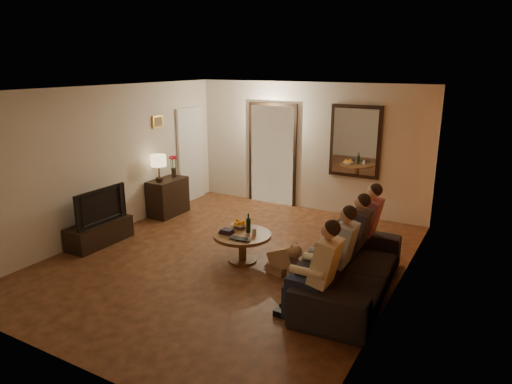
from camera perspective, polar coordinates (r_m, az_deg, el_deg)
The scene contains 33 objects.
floor at distance 7.25m, azimuth -3.26°, elevation -8.26°, with size 5.00×6.00×0.01m, color #3B1F0F.
ceiling at distance 6.63m, azimuth -3.62°, elevation 12.73°, with size 5.00×6.00×0.01m, color white.
back_wall at distance 9.43m, azimuth 6.48°, elevation 5.61°, with size 5.00×0.02×2.60m, color beige.
front_wall at distance 4.71m, azimuth -23.63°, elevation -6.15°, with size 5.00×0.02×2.60m, color beige.
left_wall at distance 8.41m, azimuth -17.97°, elevation 3.70°, with size 0.02×6.00×2.60m, color beige.
right_wall at distance 5.90m, azimuth 17.47°, elevation -1.21°, with size 0.02×6.00×2.60m, color beige.
orange_accent at distance 5.91m, azimuth 17.38°, elevation -1.19°, with size 0.01×6.00×2.60m, color orange.
kitchen_doorway at distance 9.79m, azimuth 2.06°, elevation 4.59°, with size 1.00×0.06×2.10m, color #FFE0A5.
door_trim at distance 9.78m, azimuth 2.04°, elevation 4.58°, with size 1.12×0.04×2.22m, color black.
fridge_glimpse at distance 9.71m, azimuth 3.38°, elevation 3.58°, with size 0.45×0.03×1.70m, color silver.
mirror_frame at distance 9.02m, azimuth 12.30°, elevation 6.18°, with size 1.00×0.05×1.40m, color black.
mirror_glass at distance 9.00m, azimuth 12.25°, elevation 6.16°, with size 0.86×0.02×1.26m, color white.
white_door at distance 10.11m, azimuth -8.16°, elevation 4.62°, with size 0.06×0.85×2.04m, color white.
framed_art at distance 9.22m, azimuth -12.20°, elevation 8.59°, with size 0.03×0.28×0.24m, color #B28C33.
art_canvas at distance 9.21m, azimuth -12.13°, elevation 8.59°, with size 0.01×0.22×0.18m, color brown.
dresser at distance 9.32m, azimuth -10.95°, elevation -0.60°, with size 0.45×0.82×0.73m, color black.
table_lamp at distance 9.00m, azimuth -12.05°, elevation 2.94°, with size 0.30×0.30×0.54m, color beige, non-canonical shape.
flower_vase at distance 9.34m, azimuth -10.27°, elevation 3.18°, with size 0.14×0.14×0.44m, color red, non-canonical shape.
tv_stand at distance 8.17m, azimuth -18.97°, elevation -4.86°, with size 0.45×1.14×0.38m, color black.
tv at distance 8.02m, azimuth -19.28°, elevation -1.60°, with size 0.14×1.03×0.59m, color black.
sofa at distance 6.21m, azimuth 11.85°, elevation -9.36°, with size 0.93×2.38×0.69m, color black.
person_a at distance 5.36m, azimuth 7.97°, elevation -10.40°, with size 0.60×0.40×1.20m, color tan, non-canonical shape.
person_b at distance 5.87m, azimuth 10.15°, elevation -8.07°, with size 0.60×0.40×1.20m, color tan, non-canonical shape.
person_c at distance 6.40m, azimuth 11.95°, elevation -6.12°, with size 0.60×0.40×1.20m, color tan, non-canonical shape.
person_d at distance 6.94m, azimuth 13.47°, elevation -4.46°, with size 0.60×0.40×1.20m, color tan, non-canonical shape.
dog at distance 6.59m, azimuth 3.41°, elevation -8.16°, with size 0.56×0.24×0.56m, color #AE7F50, non-canonical shape.
coffee_table at distance 7.06m, azimuth -1.71°, elevation -6.93°, with size 0.89×0.89×0.45m, color brown.
bowl at distance 7.23m, azimuth -2.05°, elevation -4.19°, with size 0.26×0.26×0.06m, color white.
oranges at distance 7.21m, azimuth -2.06°, elevation -3.68°, with size 0.20×0.20×0.08m, color orange, non-canonical shape.
wine_bottle at distance 6.98m, azimuth -0.95°, elevation -3.85°, with size 0.07×0.07×0.31m, color black, non-canonical shape.
wine_glass at distance 6.91m, azimuth -0.23°, elevation -4.97°, with size 0.06×0.06×0.10m, color silver.
book_stack at distance 6.99m, azimuth -3.70°, elevation -4.89°, with size 0.20×0.15×0.07m, color black, non-canonical shape.
laptop at distance 6.70m, azimuth -2.22°, elevation -6.02°, with size 0.33×0.21×0.03m, color black.
Camera 1 is at (3.59, -5.56, 2.95)m, focal length 32.00 mm.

